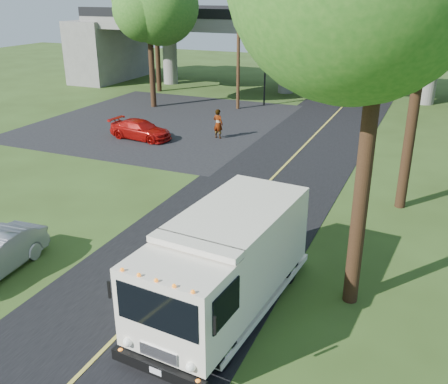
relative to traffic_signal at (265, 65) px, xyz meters
The scene contains 12 objects.
ground 26.87m from the traffic_signal, 77.01° to the right, with size 120.00×120.00×0.00m, color #2F4418.
road 17.38m from the traffic_signal, 69.44° to the right, with size 7.00×90.00×0.02m, color black.
parking_lot 9.96m from the traffic_signal, 122.01° to the right, with size 16.00×18.00×0.01m, color black.
lane_line 17.38m from the traffic_signal, 69.44° to the right, with size 0.12×90.00×0.01m, color gold.
overpass 8.59m from the traffic_signal, 45.00° to the left, with size 54.00×10.00×7.30m.
traffic_signal is the anchor object (origin of this frame).
utility_pole 2.86m from the traffic_signal, 126.87° to the right, with size 1.60×0.26×9.00m.
tree_left_lot 10.01m from the traffic_signal, 151.89° to the right, with size 5.60×5.50×10.50m.
tree_left_far 11.75m from the traffic_signal, behind, with size 5.26×5.16×9.89m.
step_van 28.18m from the traffic_signal, 73.04° to the right, with size 3.18×7.27×2.97m.
red_sedan 13.26m from the traffic_signal, 107.43° to the right, with size 1.68×4.12×1.20m, color #A30D0A.
pedestrian 10.58m from the traffic_signal, 87.11° to the right, with size 0.68×0.45×1.87m, color gray.
Camera 1 is at (7.11, -12.33, 8.79)m, focal length 40.00 mm.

